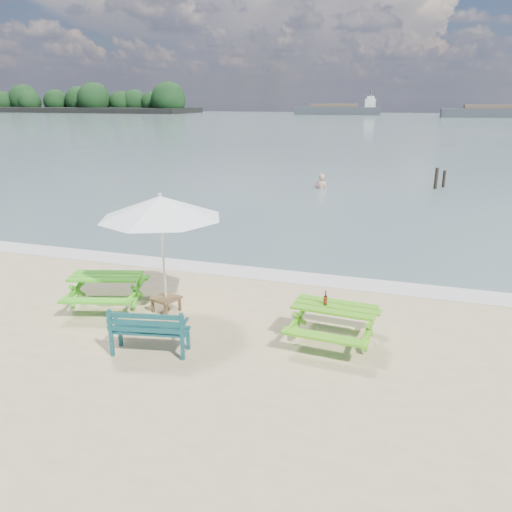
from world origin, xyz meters
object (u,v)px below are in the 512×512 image
(picnic_table_left, at_px, (107,291))
(side_table, at_px, (166,304))
(park_bench, at_px, (150,339))
(picnic_table_right, at_px, (334,324))
(patio_umbrella, at_px, (160,207))
(beer_bottle, at_px, (325,300))
(swimmer, at_px, (321,192))

(picnic_table_left, xyz_separation_m, side_table, (1.34, 0.13, -0.17))
(park_bench, bearing_deg, picnic_table_right, 24.88)
(patio_umbrella, bearing_deg, park_bench, -71.28)
(side_table, height_order, beer_bottle, beer_bottle)
(picnic_table_left, relative_size, side_table, 3.15)
(picnic_table_right, height_order, swimmer, swimmer)
(beer_bottle, bearing_deg, picnic_table_left, 177.88)
(picnic_table_left, height_order, picnic_table_right, picnic_table_right)
(beer_bottle, xyz_separation_m, swimmer, (-3.08, 16.34, -0.97))
(picnic_table_left, bearing_deg, patio_umbrella, 5.36)
(picnic_table_left, height_order, swimmer, swimmer)
(swimmer, bearing_deg, patio_umbrella, -91.22)
(patio_umbrella, relative_size, swimmer, 1.74)
(park_bench, height_order, beer_bottle, beer_bottle)
(patio_umbrella, distance_m, swimmer, 16.22)
(beer_bottle, bearing_deg, patio_umbrella, 174.97)
(picnic_table_right, bearing_deg, picnic_table_left, 178.00)
(park_bench, xyz_separation_m, beer_bottle, (2.85, 1.40, 0.55))
(park_bench, relative_size, patio_umbrella, 0.45)
(picnic_table_left, height_order, beer_bottle, beer_bottle)
(picnic_table_right, distance_m, side_table, 3.61)
(patio_umbrella, xyz_separation_m, beer_bottle, (3.42, -0.30, -1.45))
(swimmer, bearing_deg, picnic_table_left, -95.93)
(picnic_table_left, height_order, patio_umbrella, patio_umbrella)
(picnic_table_right, height_order, beer_bottle, beer_bottle)
(swimmer, bearing_deg, park_bench, -89.24)
(picnic_table_right, xyz_separation_m, side_table, (-3.60, 0.30, -0.17))
(picnic_table_left, height_order, side_table, picnic_table_left)
(picnic_table_left, relative_size, swimmer, 1.10)
(beer_bottle, bearing_deg, side_table, 174.97)
(park_bench, height_order, swimmer, park_bench)
(patio_umbrella, distance_m, beer_bottle, 3.73)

